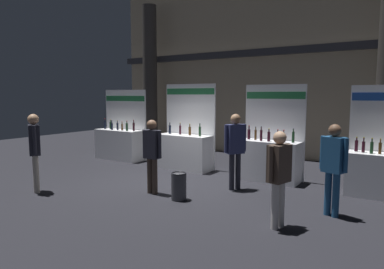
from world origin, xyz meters
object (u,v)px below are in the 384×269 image
object	(u,v)px
exhibitor_booth_2	(270,157)
visitor_2	(235,145)
visitor_3	(333,162)
visitor_1	(35,146)
visitor_4	(279,171)
visitor_0	(152,151)
exhibitor_booth_0	(120,142)
trash_bin	(179,186)
exhibitor_booth_3	(384,170)
exhibitor_booth_1	(185,148)

from	to	relation	value
exhibitor_booth_2	visitor_2	size ratio (longest dim) A/B	1.40
visitor_3	visitor_1	bearing A→B (deg)	36.66
visitor_3	visitor_4	bearing A→B (deg)	78.24
visitor_1	visitor_4	world-z (taller)	visitor_1
visitor_1	visitor_3	size ratio (longest dim) A/B	1.06
visitor_3	visitor_0	bearing A→B (deg)	28.12
visitor_0	visitor_4	bearing A→B (deg)	173.63
exhibitor_booth_0	visitor_1	distance (m)	4.25
exhibitor_booth_2	trash_bin	xyz separation A→B (m)	(-0.98, -2.65, -0.34)
visitor_3	exhibitor_booth_0	bearing A→B (deg)	2.77
exhibitor_booth_2	exhibitor_booth_3	size ratio (longest dim) A/B	1.02
exhibitor_booth_1	trash_bin	xyz separation A→B (m)	(1.64, -2.60, -0.34)
trash_bin	visitor_0	xyz separation A→B (m)	(-0.77, 0.06, 0.68)
exhibitor_booth_3	visitor_2	distance (m)	3.22
exhibitor_booth_3	visitor_1	bearing A→B (deg)	-149.63
exhibitor_booth_3	visitor_3	size ratio (longest dim) A/B	1.43
exhibitor_booth_0	exhibitor_booth_2	bearing A→B (deg)	-0.37
exhibitor_booth_1	visitor_0	xyz separation A→B (m)	(0.87, -2.54, 0.35)
exhibitor_booth_3	visitor_0	bearing A→B (deg)	-150.00
exhibitor_booth_0	visitor_0	distance (m)	4.50
exhibitor_booth_0	exhibitor_booth_3	size ratio (longest dim) A/B	0.98
visitor_3	exhibitor_booth_1	bearing A→B (deg)	-4.55
visitor_3	visitor_2	bearing A→B (deg)	1.99
exhibitor_booth_1	visitor_3	bearing A→B (deg)	-22.19
visitor_1	exhibitor_booth_1	bearing A→B (deg)	100.41
exhibitor_booth_0	visitor_1	world-z (taller)	exhibitor_booth_0
exhibitor_booth_0	visitor_2	xyz separation A→B (m)	(5.04, -1.30, 0.45)
trash_bin	visitor_3	world-z (taller)	visitor_3
visitor_1	visitor_2	xyz separation A→B (m)	(3.68, 2.70, -0.00)
trash_bin	visitor_0	bearing A→B (deg)	175.66
visitor_1	exhibitor_booth_2	bearing A→B (deg)	74.73
visitor_0	visitor_2	bearing A→B (deg)	-135.10
exhibitor_booth_0	visitor_2	size ratio (longest dim) A/B	1.34
exhibitor_booth_0	visitor_2	distance (m)	5.22
exhibitor_booth_0	visitor_2	bearing A→B (deg)	-14.51
visitor_4	exhibitor_booth_0	bearing A→B (deg)	81.00
exhibitor_booth_2	visitor_0	xyz separation A→B (m)	(-1.75, -2.59, 0.35)
exhibitor_booth_1	exhibitor_booth_3	world-z (taller)	exhibitor_booth_1
exhibitor_booth_0	trash_bin	size ratio (longest dim) A/B	4.05
exhibitor_booth_3	visitor_0	distance (m)	5.04
exhibitor_booth_1	trash_bin	bearing A→B (deg)	-57.67
exhibitor_booth_3	visitor_3	xyz separation A→B (m)	(-0.67, -1.83, 0.41)
visitor_0	visitor_2	xyz separation A→B (m)	(1.40, 1.32, 0.08)
trash_bin	visitor_1	world-z (taller)	visitor_1
exhibitor_booth_2	visitor_3	xyz separation A→B (m)	(1.93, -1.91, 0.38)
exhibitor_booth_0	visitor_0	size ratio (longest dim) A/B	1.43
exhibitor_booth_0	visitor_4	bearing A→B (deg)	-24.45
trash_bin	visitor_4	world-z (taller)	visitor_4
exhibitor_booth_1	visitor_1	bearing A→B (deg)	-109.81
exhibitor_booth_2	visitor_1	distance (m)	5.67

